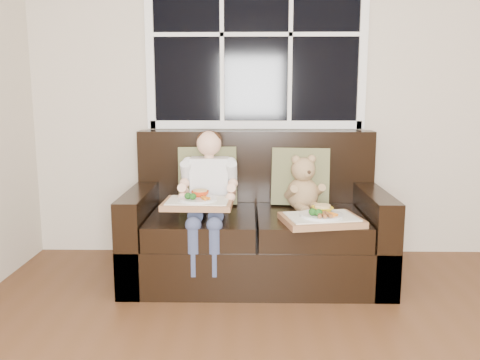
{
  "coord_description": "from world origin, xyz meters",
  "views": [
    {
      "loc": [
        -0.61,
        -1.35,
        1.25
      ],
      "look_at": [
        -0.67,
        1.85,
        0.68
      ],
      "focal_mm": 38.0,
      "sensor_mm": 36.0,
      "label": 1
    }
  ],
  "objects_px": {
    "loveseat": "(256,229)",
    "teddy_bear": "(303,187)",
    "tray_right": "(321,218)",
    "child": "(208,186)",
    "tray_left": "(198,202)"
  },
  "relations": [
    {
      "from": "child",
      "to": "tray_left",
      "type": "relative_size",
      "value": 1.91
    },
    {
      "from": "child",
      "to": "tray_right",
      "type": "distance_m",
      "value": 0.76
    },
    {
      "from": "child",
      "to": "teddy_bear",
      "type": "relative_size",
      "value": 2.15
    },
    {
      "from": "tray_right",
      "to": "child",
      "type": "bearing_deg",
      "value": 150.16
    },
    {
      "from": "tray_right",
      "to": "tray_left",
      "type": "bearing_deg",
      "value": 166.23
    },
    {
      "from": "child",
      "to": "teddy_bear",
      "type": "bearing_deg",
      "value": 12.94
    },
    {
      "from": "teddy_bear",
      "to": "tray_right",
      "type": "distance_m",
      "value": 0.41
    },
    {
      "from": "tray_left",
      "to": "child",
      "type": "bearing_deg",
      "value": 79.0
    },
    {
      "from": "loveseat",
      "to": "teddy_bear",
      "type": "bearing_deg",
      "value": 5.02
    },
    {
      "from": "loveseat",
      "to": "child",
      "type": "xyz_separation_m",
      "value": [
        -0.31,
        -0.12,
        0.33
      ]
    },
    {
      "from": "loveseat",
      "to": "child",
      "type": "distance_m",
      "value": 0.47
    },
    {
      "from": "child",
      "to": "tray_right",
      "type": "relative_size",
      "value": 1.58
    },
    {
      "from": "teddy_bear",
      "to": "tray_left",
      "type": "bearing_deg",
      "value": -168.97
    },
    {
      "from": "loveseat",
      "to": "tray_right",
      "type": "bearing_deg",
      "value": -41.86
    },
    {
      "from": "tray_left",
      "to": "tray_right",
      "type": "xyz_separation_m",
      "value": [
        0.76,
        -0.03,
        -0.09
      ]
    }
  ]
}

